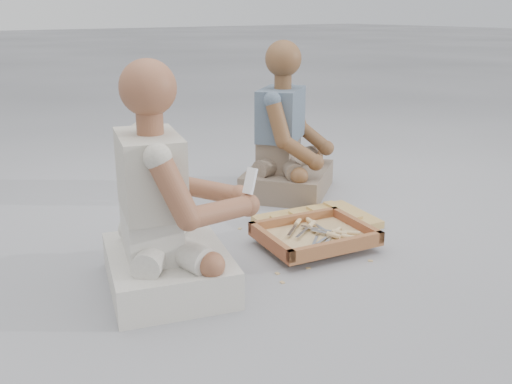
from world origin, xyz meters
TOP-DOWN VIEW (x-y plane):
  - ground at (0.00, 0.00)m, footprint 60.00×60.00m
  - carved_panel at (0.34, 0.24)m, footprint 0.62×0.47m
  - tool_tray at (0.14, 0.03)m, footprint 0.55×0.47m
  - chisel_0 at (0.22, 0.13)m, footprint 0.06×0.22m
  - chisel_1 at (0.18, 0.11)m, footprint 0.20×0.12m
  - chisel_2 at (0.22, -0.08)m, footprint 0.12×0.20m
  - chisel_3 at (0.21, -0.02)m, footprint 0.20×0.12m
  - chisel_4 at (0.17, 0.04)m, footprint 0.18×0.15m
  - chisel_5 at (0.15, 0.17)m, footprint 0.19×0.15m
  - chisel_6 at (0.28, -0.04)m, footprint 0.17×0.17m
  - chisel_7 at (0.18, -0.03)m, footprint 0.07×0.22m
  - chisel_8 at (0.23, -0.01)m, footprint 0.11×0.21m
  - chisel_9 at (0.23, -0.01)m, footprint 0.11×0.21m
  - chisel_10 at (0.23, -0.01)m, footprint 0.21×0.09m
  - wood_chip_0 at (-0.01, 0.43)m, footprint 0.02×0.02m
  - wood_chip_1 at (0.12, 0.09)m, footprint 0.02×0.02m
  - wood_chip_2 at (-0.03, -0.12)m, footprint 0.02×0.02m
  - wood_chip_3 at (0.24, -0.23)m, footprint 0.02×0.02m
  - wood_chip_4 at (0.37, 0.26)m, footprint 0.02×0.02m
  - wood_chip_5 at (-0.17, -0.09)m, footprint 0.02×0.02m
  - wood_chip_6 at (0.23, 0.25)m, footprint 0.02×0.02m
  - wood_chip_7 at (0.14, 0.29)m, footprint 0.02×0.02m
  - wood_chip_8 at (-0.20, -0.16)m, footprint 0.02×0.02m
  - wood_chip_9 at (0.13, 0.01)m, footprint 0.02×0.02m
  - wood_chip_10 at (0.35, 0.19)m, footprint 0.02×0.02m
  - craftsman at (-0.59, 0.09)m, footprint 0.67×0.68m
  - companion at (0.56, 0.77)m, footprint 0.73×0.71m
  - mobile_phone at (-0.29, -0.06)m, footprint 0.06×0.05m

SIDE VIEW (x-z plane):
  - ground at x=0.00m, z-range 0.00..0.00m
  - wood_chip_0 at x=-0.01m, z-range 0.00..0.00m
  - wood_chip_1 at x=0.12m, z-range 0.00..0.00m
  - wood_chip_2 at x=-0.03m, z-range 0.00..0.00m
  - wood_chip_3 at x=0.24m, z-range 0.00..0.00m
  - wood_chip_4 at x=0.37m, z-range 0.00..0.00m
  - wood_chip_5 at x=-0.17m, z-range 0.00..0.00m
  - wood_chip_6 at x=0.23m, z-range 0.00..0.00m
  - wood_chip_7 at x=0.14m, z-range 0.00..0.00m
  - wood_chip_8 at x=-0.20m, z-range 0.00..0.00m
  - wood_chip_9 at x=0.13m, z-range 0.00..0.00m
  - wood_chip_10 at x=0.35m, z-range 0.00..0.00m
  - carved_panel at x=0.34m, z-range 0.00..0.04m
  - tool_tray at x=0.14m, z-range 0.03..0.09m
  - chisel_4 at x=0.17m, z-range 0.05..0.07m
  - chisel_9 at x=0.23m, z-range 0.05..0.07m
  - chisel_3 at x=0.21m, z-range 0.06..0.08m
  - chisel_6 at x=0.28m, z-range 0.06..0.08m
  - chisel_10 at x=0.23m, z-range 0.06..0.08m
  - chisel_8 at x=0.23m, z-range 0.06..0.08m
  - chisel_2 at x=0.22m, z-range 0.06..0.09m
  - chisel_5 at x=0.15m, z-range 0.06..0.09m
  - chisel_0 at x=0.22m, z-range 0.06..0.09m
  - chisel_7 at x=0.18m, z-range 0.07..0.09m
  - chisel_1 at x=0.18m, z-range 0.07..0.09m
  - companion at x=0.56m, z-range -0.15..0.75m
  - craftsman at x=-0.59m, z-range -0.14..0.75m
  - mobile_phone at x=-0.29m, z-range 0.37..0.48m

